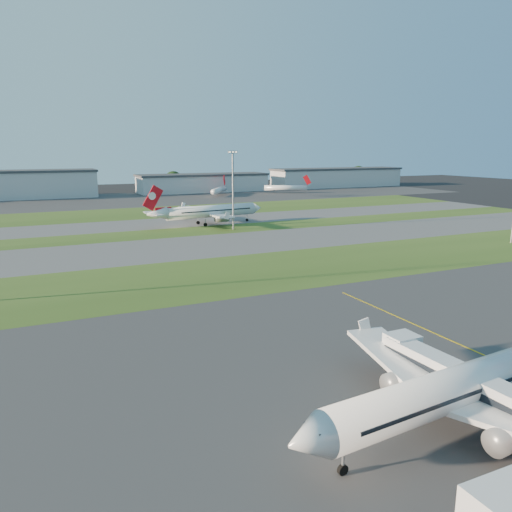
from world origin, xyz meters
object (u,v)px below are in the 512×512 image
jet_bridge (492,395)px  mini_jet_near (219,190)px  light_mast_centre (233,185)px  airliner_parked (458,388)px  airliner_taxiing (210,212)px  mini_jet_far (286,188)px

jet_bridge → mini_jet_near: size_ratio=1.10×
mini_jet_near → light_mast_centre: 125.02m
airliner_parked → mini_jet_near: size_ratio=1.58×
jet_bridge → airliner_parked: airliner_parked is taller
jet_bridge → mini_jet_near: 249.69m
airliner_taxiing → mini_jet_far: bearing=-137.0°
mini_jet_near → mini_jet_far: (42.81, -1.39, 0.00)m
mini_jet_near → light_mast_centre: size_ratio=0.95×
airliner_taxiing → mini_jet_far: airliner_taxiing is taller
jet_bridge → light_mast_centre: bearing=78.6°
mini_jet_far → light_mast_centre: bearing=-100.6°
jet_bridge → mini_jet_far: bearing=65.9°
jet_bridge → airliner_taxiing: bearing=81.0°
mini_jet_near → mini_jet_far: 42.83m
light_mast_centre → mini_jet_far: bearing=54.7°
mini_jet_far → light_mast_centre: (-82.61, -116.56, 11.53)m
jet_bridge → light_mast_centre: light_mast_centre is taller
airliner_parked → airliner_taxiing: bearing=74.9°
mini_jet_near → mini_jet_far: same height
airliner_parked → mini_jet_far: size_ratio=1.45×
airliner_parked → mini_jet_far: airliner_parked is taller
airliner_parked → light_mast_centre: size_ratio=1.50×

